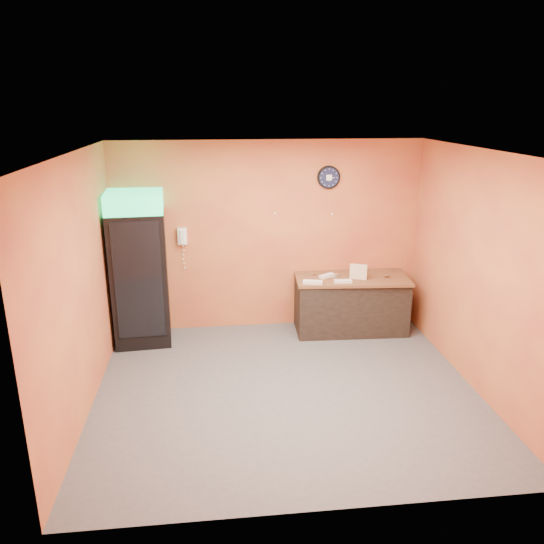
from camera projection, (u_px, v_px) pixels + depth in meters
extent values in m
plane|color=#47474C|center=(286.00, 390.00, 6.36)|extent=(4.50, 4.50, 0.00)
cube|color=#CB7B39|center=(268.00, 237.00, 7.83)|extent=(4.50, 0.02, 2.80)
cube|color=#CB7B39|center=(80.00, 287.00, 5.69)|extent=(0.02, 4.00, 2.80)
cube|color=#CB7B39|center=(478.00, 272.00, 6.18)|extent=(0.02, 4.00, 2.80)
cube|color=white|center=(289.00, 152.00, 5.51)|extent=(4.50, 4.00, 0.02)
cube|color=black|center=(140.00, 278.00, 7.44)|extent=(0.81, 0.81, 1.89)
cube|color=#19D778|center=(134.00, 201.00, 7.11)|extent=(0.81, 0.81, 0.27)
cube|color=black|center=(134.00, 281.00, 7.05)|extent=(0.63, 0.07, 1.62)
cube|color=black|center=(350.00, 305.00, 7.92)|extent=(1.64, 0.78, 0.81)
cylinder|color=black|center=(329.00, 177.00, 7.64)|extent=(0.33, 0.05, 0.33)
cylinder|color=#0F1433|center=(329.00, 178.00, 7.61)|extent=(0.29, 0.01, 0.29)
cube|color=white|center=(329.00, 178.00, 7.60)|extent=(0.08, 0.00, 0.08)
cube|color=white|center=(182.00, 236.00, 7.63)|extent=(0.13, 0.08, 0.24)
cube|color=white|center=(182.00, 237.00, 7.59)|extent=(0.05, 0.04, 0.20)
cube|color=brown|center=(352.00, 278.00, 7.79)|extent=(1.70, 0.92, 0.04)
cube|color=beige|center=(358.00, 277.00, 7.69)|extent=(0.26, 0.17, 0.05)
cube|color=beige|center=(358.00, 273.00, 7.68)|extent=(0.26, 0.17, 0.05)
cube|color=beige|center=(359.00, 270.00, 7.66)|extent=(0.26, 0.17, 0.05)
cube|color=beige|center=(359.00, 267.00, 7.65)|extent=(0.26, 0.17, 0.05)
cube|color=silver|center=(313.00, 282.00, 7.49)|extent=(0.29, 0.17, 0.04)
cube|color=silver|center=(343.00, 281.00, 7.53)|extent=(0.26, 0.11, 0.04)
cube|color=silver|center=(327.00, 276.00, 7.77)|extent=(0.27, 0.23, 0.04)
cylinder|color=silver|center=(336.00, 276.00, 7.72)|extent=(0.07, 0.07, 0.07)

